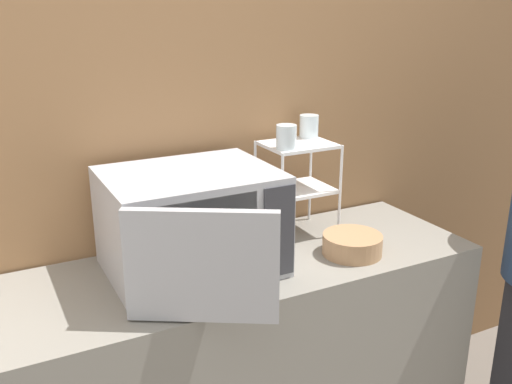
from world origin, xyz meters
name	(u,v)px	position (x,y,z in m)	size (l,w,h in m)	color
wall_back	(177,131)	(0.00, 0.60, 1.30)	(8.00, 0.06, 2.60)	olive
counter	(218,382)	(0.00, 0.28, 0.45)	(1.87, 0.56, 0.90)	gray
microwave	(191,223)	(-0.07, 0.30, 1.06)	(0.55, 0.65, 0.34)	#ADADB2
dish_rack	(298,169)	(0.40, 0.43, 1.15)	(0.26, 0.21, 0.35)	white
glass_front_left	(286,137)	(0.32, 0.37, 1.29)	(0.07, 0.07, 0.09)	silver
glass_back_right	(309,126)	(0.49, 0.49, 1.29)	(0.07, 0.07, 0.09)	silver
bowl	(352,245)	(0.48, 0.17, 0.93)	(0.21, 0.21, 0.07)	#AD7F56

